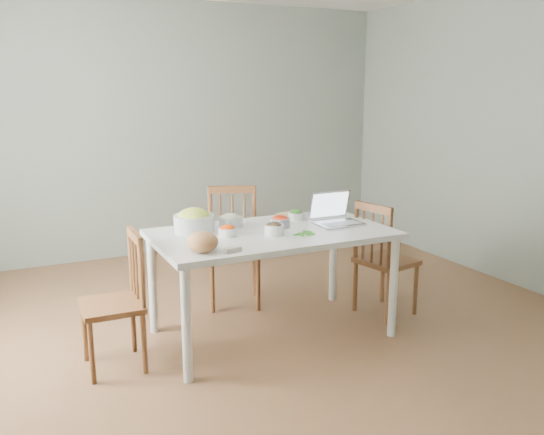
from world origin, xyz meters
name	(u,v)px	position (x,y,z in m)	size (l,w,h in m)	color
floor	(272,332)	(0.00, 0.00, 0.00)	(5.00, 5.00, 0.00)	brown
wall_back	(171,130)	(0.00, 2.50, 1.35)	(5.00, 0.00, 2.70)	gray
wall_right	(527,139)	(2.50, 0.00, 1.35)	(0.00, 5.00, 2.70)	gray
dining_table	(272,283)	(-0.01, -0.02, 0.39)	(1.67, 0.94, 0.79)	white
chair_far	(234,248)	(-0.03, 0.67, 0.49)	(0.43, 0.41, 0.98)	#462916
chair_left	(111,302)	(-1.16, -0.03, 0.45)	(0.40, 0.38, 0.89)	#462916
chair_right	(386,258)	(1.00, -0.04, 0.46)	(0.41, 0.39, 0.92)	#462916
bread_boule	(202,242)	(-0.63, -0.31, 0.85)	(0.20, 0.20, 0.13)	#AE7346
butter_stick	(233,250)	(-0.46, -0.40, 0.80)	(0.11, 0.03, 0.03)	silver
bowl_squash	(194,221)	(-0.52, 0.20, 0.87)	(0.29, 0.29, 0.17)	#CBBB5B
bowl_carrot	(228,231)	(-0.34, 0.00, 0.82)	(0.13, 0.13, 0.07)	#D14400
bowl_onion	(231,220)	(-0.22, 0.24, 0.83)	(0.18, 0.18, 0.09)	#E8E7C5
bowl_mushroom	(274,229)	(-0.04, -0.12, 0.83)	(0.14, 0.14, 0.09)	black
bowl_redpep	(280,221)	(0.10, 0.06, 0.83)	(0.15, 0.15, 0.09)	red
bowl_broccoli	(296,215)	(0.32, 0.23, 0.82)	(0.13, 0.13, 0.08)	#235A15
flatbread	(288,216)	(0.30, 0.34, 0.79)	(0.21, 0.21, 0.02)	tan
basil_bunch	(303,233)	(0.15, -0.19, 0.80)	(0.19, 0.19, 0.02)	#0E720C
laptop	(339,209)	(0.53, -0.05, 0.90)	(0.34, 0.29, 0.23)	silver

